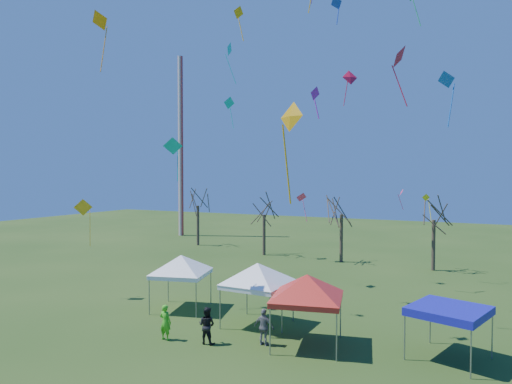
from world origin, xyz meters
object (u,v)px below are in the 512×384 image
radio_mast (181,146)px  tent_blue (449,311)px  tree_3 (434,202)px  tent_white_west (181,259)px  tree_1 (264,200)px  person_grey (264,327)px  tent_white_mid (258,267)px  tent_red (307,279)px  person_green (165,322)px  person_dark (207,325)px  tree_0 (198,192)px  tree_2 (342,197)px

radio_mast → tent_blue: (36.38, -30.61, -10.29)m
tree_3 → tent_blue: bearing=-83.5°
tree_3 → tent_white_west: tree_3 is taller
tree_1 → tent_blue: bearing=-48.0°
tree_3 → person_grey: size_ratio=4.39×
tent_white_mid → tent_blue: 9.95m
tree_1 → tree_3: (16.80, -0.60, 0.29)m
tree_3 → tent_white_mid: size_ratio=1.72×
tent_red → person_green: 7.56m
person_green → tree_1: bearing=-75.4°
tree_1 → tree_3: size_ratio=0.95×
tree_3 → tent_red: size_ratio=1.74×
tree_3 → person_dark: 25.83m
tree_1 → tent_white_mid: size_ratio=1.64×
tree_0 → person_grey: (20.94, -26.08, -5.58)m
radio_mast → tree_0: (7.15, -6.62, -6.01)m
tree_0 → tent_blue: 38.05m
tent_blue → radio_mast: bearing=139.9°
tree_2 → tree_3: size_ratio=1.03×
tree_1 → tent_blue: tree_1 is taller
tree_3 → tent_blue: (2.35, -20.65, -3.86)m
tree_1 → tent_white_mid: bearing=-66.0°
tree_3 → tent_blue: 21.14m
tree_2 → tent_red: bearing=-78.8°
tree_3 → tree_1: bearing=177.9°
tent_white_west → tent_red: (9.18, -2.43, 0.12)m
tree_3 → tent_white_west: size_ratio=1.83×
tree_1 → tree_2: size_ratio=0.92×
radio_mast → person_grey: bearing=-49.3°
tent_white_mid → person_grey: 3.84m
tent_white_mid → radio_mast: bearing=131.3°
person_dark → tent_white_mid: bearing=-108.6°
tent_white_mid → person_dark: bearing=-106.2°
tent_white_mid → tent_blue: (9.89, -0.48, -1.05)m
tree_1 → person_green: (6.03, -24.88, -4.89)m
tent_white_mid → person_green: tent_white_mid is taller
person_dark → tree_3: bearing=-112.3°
tree_2 → person_grey: 23.83m
person_green → tree_0: bearing=-58.8°
person_dark → tree_1: bearing=-73.8°
tree_0 → tree_1: bearing=-15.2°
tent_red → person_grey: size_ratio=2.52×
tree_2 → tent_blue: size_ratio=2.14×
tree_1 → person_dark: bearing=-71.4°
person_grey → tent_white_mid: bearing=-55.4°
tent_white_west → person_dark: (4.58, -4.31, -2.27)m
radio_mast → tree_3: bearing=-16.3°
tree_2 → tent_white_mid: bearing=-87.6°
radio_mast → tent_red: bearing=-46.7°
tree_2 → tent_white_west: bearing=-103.5°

